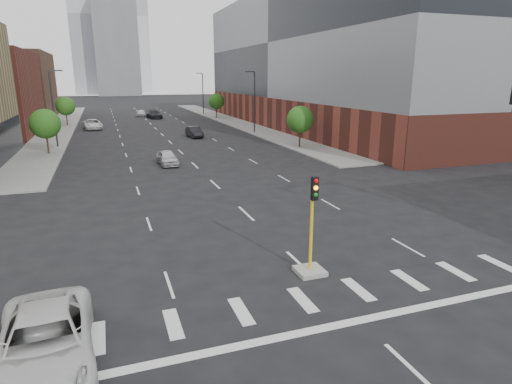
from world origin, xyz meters
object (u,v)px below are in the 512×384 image
car_near_left (167,158)px  car_distant (141,113)px  median_traffic_signal (311,253)px  parked_minivan (45,342)px  car_far_left (93,124)px  car_mid_right (194,132)px  car_deep_right (154,114)px

car_near_left → car_distant: 54.24m
median_traffic_signal → parked_minivan: bearing=-163.7°
median_traffic_signal → car_distant: size_ratio=1.02×
median_traffic_signal → car_far_left: median_traffic_signal is taller
car_mid_right → car_distant: (-4.24, 35.82, -0.00)m
median_traffic_signal → car_far_left: (-9.73, 59.31, -0.17)m
car_far_left → car_deep_right: 19.40m
median_traffic_signal → car_deep_right: (1.83, 74.88, -0.13)m
car_near_left → parked_minivan: 30.07m
car_near_left → car_far_left: bearing=99.8°
car_near_left → car_deep_right: bearing=82.4°
car_near_left → car_distant: bearing=85.1°
car_far_left → car_mid_right: bearing=-53.5°
car_mid_right → car_distant: 36.07m
parked_minivan → car_mid_right: bearing=70.4°
car_deep_right → car_mid_right: bearing=-93.0°
car_deep_right → parked_minivan: 78.77m
car_mid_right → parked_minivan: bearing=-110.5°
car_far_left → parked_minivan: size_ratio=0.99×
car_distant → car_mid_right: bearing=-75.8°
parked_minivan → car_deep_right: bearing=78.2°
median_traffic_signal → car_far_left: 60.10m
car_near_left → car_far_left: 34.00m
car_near_left → parked_minivan: bearing=-107.5°
car_near_left → car_mid_right: bearing=68.2°
median_traffic_signal → parked_minivan: size_ratio=0.75×
car_deep_right → car_distant: car_deep_right is taller
car_distant → parked_minivan: parked_minivan is taller
car_deep_right → car_near_left: bearing=-102.0°
median_traffic_signal → parked_minivan: 10.59m
median_traffic_signal → car_deep_right: size_ratio=0.76×
car_near_left → car_deep_right: car_deep_right is taller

